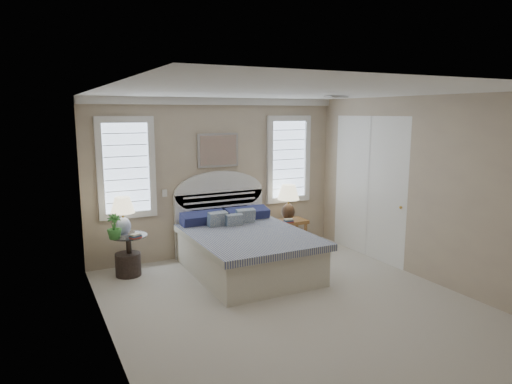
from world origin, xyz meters
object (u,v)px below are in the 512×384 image
object	(u,v)px
side_table_left	(129,251)
lamp_left	(123,212)
floor_pot	(128,264)
lamp_right	(288,198)
bed	(244,247)
nightstand_right	(292,227)

from	to	relation	value
side_table_left	lamp_left	bearing A→B (deg)	131.11
floor_pot	lamp_right	distance (m)	3.02
bed	nightstand_right	world-z (taller)	bed
bed	lamp_left	xyz separation A→B (m)	(-1.70, 0.65, 0.60)
nightstand_right	lamp_left	xyz separation A→B (m)	(-3.00, -0.04, 0.60)
lamp_left	lamp_right	bearing A→B (deg)	1.92
side_table_left	lamp_right	distance (m)	2.95
side_table_left	nightstand_right	bearing A→B (deg)	1.94
lamp_right	nightstand_right	bearing A→B (deg)	-49.84
side_table_left	lamp_left	size ratio (longest dim) A/B	1.08
side_table_left	nightstand_right	world-z (taller)	side_table_left
bed	lamp_left	world-z (taller)	bed
side_table_left	nightstand_right	distance (m)	2.95
side_table_left	floor_pot	distance (m)	0.21
bed	floor_pot	xyz separation A→B (m)	(-1.67, 0.58, -0.21)
floor_pot	lamp_left	size ratio (longest dim) A/B	0.65
side_table_left	floor_pot	xyz separation A→B (m)	(-0.02, -0.01, -0.21)
side_table_left	lamp_right	xyz separation A→B (m)	(2.90, 0.16, 0.54)
floor_pot	lamp_right	bearing A→B (deg)	3.25
nightstand_right	lamp_right	xyz separation A→B (m)	(-0.05, 0.06, 0.54)
nightstand_right	lamp_right	bearing A→B (deg)	130.16
bed	side_table_left	size ratio (longest dim) A/B	3.61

